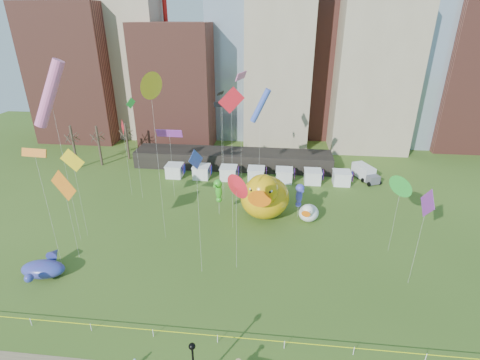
# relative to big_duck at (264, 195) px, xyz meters

# --- Properties ---
(ground) EXTENTS (160.00, 160.00, 0.00)m
(ground) POSITION_rel_big_duck_xyz_m (-3.03, -23.21, -3.43)
(ground) COLOR #36551A
(ground) RESTS_ON ground
(skyline) EXTENTS (101.00, 23.00, 68.00)m
(skyline) POSITION_rel_big_duck_xyz_m (-0.78, 37.85, 18.01)
(skyline) COLOR brown
(skyline) RESTS_ON ground
(pavilion) EXTENTS (38.00, 6.00, 3.20)m
(pavilion) POSITION_rel_big_duck_xyz_m (-7.03, 18.79, -1.83)
(pavilion) COLOR black
(pavilion) RESTS_ON ground
(vendor_tents) EXTENTS (33.24, 2.80, 2.40)m
(vendor_tents) POSITION_rel_big_duck_xyz_m (-2.02, 12.79, -2.33)
(vendor_tents) COLOR white
(vendor_tents) RESTS_ON ground
(bare_trees) EXTENTS (8.44, 6.44, 8.50)m
(bare_trees) POSITION_rel_big_duck_xyz_m (-33.20, 17.33, 0.58)
(bare_trees) COLOR #382B21
(bare_trees) RESTS_ON ground
(caution_tape) EXTENTS (50.00, 0.06, 0.90)m
(caution_tape) POSITION_rel_big_duck_xyz_m (-3.03, -23.21, -2.75)
(caution_tape) COLOR white
(caution_tape) RESTS_ON ground
(big_duck) EXTENTS (7.94, 10.09, 7.48)m
(big_duck) POSITION_rel_big_duck_xyz_m (0.00, 0.00, 0.00)
(big_duck) COLOR #DDA30B
(big_duck) RESTS_ON ground
(small_duck) EXTENTS (3.67, 4.25, 3.00)m
(small_duck) POSITION_rel_big_duck_xyz_m (6.40, -0.60, -2.06)
(small_duck) COLOR white
(small_duck) RESTS_ON ground
(seahorse_green) EXTENTS (1.62, 1.80, 5.73)m
(seahorse_green) POSITION_rel_big_duck_xyz_m (-6.66, -0.17, 0.76)
(seahorse_green) COLOR silver
(seahorse_green) RESTS_ON ground
(seahorse_purple) EXTENTS (1.57, 1.77, 5.41)m
(seahorse_purple) POSITION_rel_big_duck_xyz_m (4.97, 0.22, 0.45)
(seahorse_purple) COLOR silver
(seahorse_purple) RESTS_ON ground
(whale_inflatable) EXTENTS (5.08, 6.37, 2.18)m
(whale_inflatable) POSITION_rel_big_duck_xyz_m (-24.17, -16.07, -2.44)
(whale_inflatable) COLOR #413187
(whale_inflatable) RESTS_ON ground
(box_truck) EXTENTS (4.32, 6.19, 2.48)m
(box_truck) POSITION_rel_big_duck_xyz_m (17.49, 15.42, -2.16)
(box_truck) COLOR silver
(box_truck) RESTS_ON ground
(kite_0) EXTENTS (1.90, 2.06, 11.80)m
(kite_0) POSITION_rel_big_duck_xyz_m (-2.60, -12.36, 7.11)
(kite_0) COLOR silver
(kite_0) RESTS_ON ground
(kite_1) EXTENTS (1.45, 3.76, 19.38)m
(kite_1) POSITION_rel_big_duck_xyz_m (-4.37, 9.25, 15.29)
(kite_1) COLOR silver
(kite_1) RESTS_ON ground
(kite_2) EXTENTS (2.40, 1.30, 15.80)m
(kite_2) POSITION_rel_big_duck_xyz_m (-6.70, 4.89, 11.85)
(kite_2) COLOR silver
(kite_2) RESTS_ON ground
(kite_3) EXTENTS (1.38, 2.22, 10.19)m
(kite_3) POSITION_rel_big_duck_xyz_m (16.08, -6.88, 5.57)
(kite_3) COLOR silver
(kite_3) RESTS_ON ground
(kite_4) EXTENTS (1.02, 3.00, 21.47)m
(kite_4) POSITION_rel_big_duck_xyz_m (-12.81, -7.07, 16.53)
(kite_4) COLOR silver
(kite_4) RESTS_ON ground
(kite_5) EXTENTS (2.96, 1.20, 18.13)m
(kite_5) POSITION_rel_big_duck_xyz_m (-1.04, 3.29, 12.25)
(kite_5) COLOR silver
(kite_5) RESTS_ON ground
(kite_6) EXTENTS (3.60, 1.20, 11.61)m
(kite_6) POSITION_rel_big_duck_xyz_m (-22.04, -12.48, 6.23)
(kite_6) COLOR silver
(kite_6) RESTS_ON ground
(kite_7) EXTENTS (0.08, 3.41, 11.70)m
(kite_7) POSITION_rel_big_duck_xyz_m (16.70, -12.93, 6.48)
(kite_7) COLOR silver
(kite_7) RESTS_ON ground
(kite_8) EXTENTS (3.16, 0.71, 19.47)m
(kite_8) POSITION_rel_big_duck_xyz_m (-4.16, -3.74, 14.16)
(kite_8) COLOR silver
(kite_8) RESTS_ON ground
(kite_9) EXTENTS (4.63, 2.73, 22.98)m
(kite_9) POSITION_rel_big_duck_xyz_m (-23.73, -8.96, 15.75)
(kite_9) COLOR silver
(kite_9) RESTS_ON ground
(kite_10) EXTENTS (0.86, 1.60, 16.68)m
(kite_10) POSITION_rel_big_duck_xyz_m (-7.34, 7.75, 12.65)
(kite_10) COLOR silver
(kite_10) RESTS_ON ground
(kite_11) EXTENTS (0.99, 1.32, 16.31)m
(kite_11) POSITION_rel_big_duck_xyz_m (-19.96, 3.79, 11.35)
(kite_11) COLOR silver
(kite_11) RESTS_ON ground
(kite_12) EXTENTS (3.08, 0.11, 12.39)m
(kite_12) POSITION_rel_big_duck_xyz_m (-23.44, -7.72, 7.31)
(kite_12) COLOR silver
(kite_12) RESTS_ON ground
(kite_13) EXTENTS (1.01, 2.06, 15.04)m
(kite_13) POSITION_rel_big_duck_xyz_m (-6.51, -13.54, 10.16)
(kite_13) COLOR silver
(kite_13) RESTS_ON ground
(kite_14) EXTENTS (2.81, 0.61, 14.66)m
(kite_14) POSITION_rel_big_duck_xyz_m (-23.25, -14.25, 10.70)
(kite_14) COLOR silver
(kite_14) RESTS_ON ground
(kite_15) EXTENTS (4.02, 0.58, 11.39)m
(kite_15) POSITION_rel_big_duck_xyz_m (-14.92, 4.84, 7.32)
(kite_15) COLOR silver
(kite_15) RESTS_ON ground
(kite_16) EXTENTS (1.43, 2.26, 12.81)m
(kite_16) POSITION_rel_big_duck_xyz_m (-22.18, 4.83, 7.90)
(kite_16) COLOR silver
(kite_16) RESTS_ON ground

